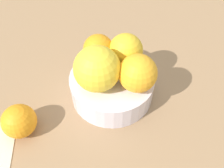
# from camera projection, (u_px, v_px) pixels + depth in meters

# --- Properties ---
(ground_plane) EXTENTS (1.10, 1.10, 0.02)m
(ground_plane) POSITION_uv_depth(u_px,v_px,m) (112.00, 97.00, 0.53)
(ground_plane) COLOR #997551
(fruit_bowl) EXTENTS (0.17, 0.17, 0.05)m
(fruit_bowl) POSITION_uv_depth(u_px,v_px,m) (112.00, 86.00, 0.50)
(fruit_bowl) COLOR silver
(fruit_bowl) RESTS_ON ground_plane
(orange_in_bowl_0) EXTENTS (0.09, 0.09, 0.09)m
(orange_in_bowl_0) POSITION_uv_depth(u_px,v_px,m) (98.00, 70.00, 0.43)
(orange_in_bowl_0) COLOR yellow
(orange_in_bowl_0) RESTS_ON fruit_bowl
(orange_in_bowl_1) EXTENTS (0.07, 0.07, 0.07)m
(orange_in_bowl_1) POSITION_uv_depth(u_px,v_px,m) (126.00, 50.00, 0.48)
(orange_in_bowl_1) COLOR yellow
(orange_in_bowl_1) RESTS_ON fruit_bowl
(orange_in_bowl_2) EXTENTS (0.07, 0.07, 0.07)m
(orange_in_bowl_2) POSITION_uv_depth(u_px,v_px,m) (138.00, 73.00, 0.44)
(orange_in_bowl_2) COLOR #F9A823
(orange_in_bowl_2) RESTS_ON fruit_bowl
(orange_in_bowl_3) EXTENTS (0.06, 0.06, 0.06)m
(orange_in_bowl_3) POSITION_uv_depth(u_px,v_px,m) (98.00, 49.00, 0.48)
(orange_in_bowl_3) COLOR orange
(orange_in_bowl_3) RESTS_ON fruit_bowl
(orange_loose_0) EXTENTS (0.06, 0.06, 0.06)m
(orange_loose_0) POSITION_uv_depth(u_px,v_px,m) (19.00, 121.00, 0.44)
(orange_loose_0) COLOR orange
(orange_loose_0) RESTS_ON ground_plane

